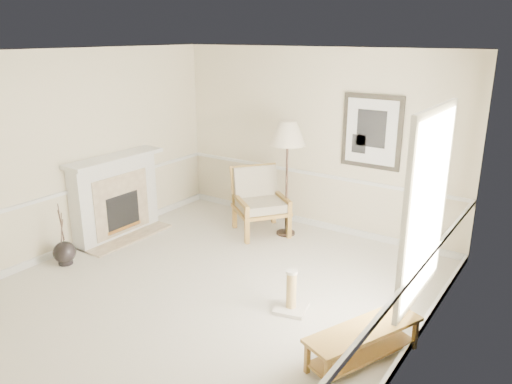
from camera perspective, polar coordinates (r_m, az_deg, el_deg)
ground at (r=6.42m, az=-5.47°, el=-11.19°), size 5.50×5.50×0.00m
room at (r=5.73m, az=-4.46°, el=5.27°), size 5.04×5.54×2.92m
fireplace at (r=8.11m, az=-15.71°, el=-0.57°), size 0.64×1.64×1.31m
floor_vase at (r=7.51m, az=-21.03°, el=-6.52°), size 0.31×0.31×0.91m
armchair at (r=8.04m, az=0.31°, el=-0.63°), size 1.14×1.13×1.05m
floor_lamp at (r=7.63m, az=3.63°, el=6.38°), size 0.67×0.67×1.83m
bench at (r=5.19m, az=12.20°, el=-16.07°), size 0.85×1.32×0.36m
scratching_post at (r=5.94m, az=4.04°, el=-11.98°), size 0.44×0.44×0.51m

